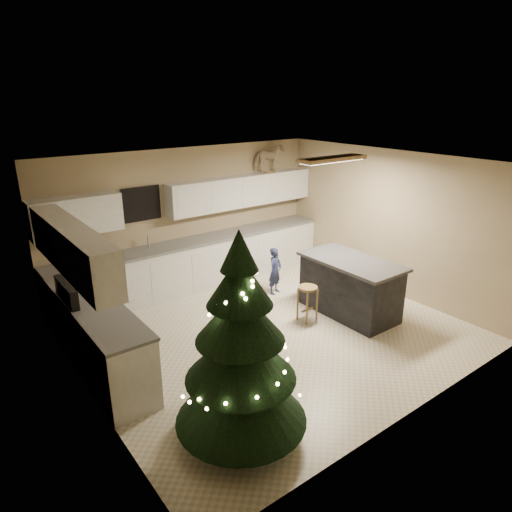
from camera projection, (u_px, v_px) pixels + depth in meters
name	position (u px, v px, depth m)	size (l,w,h in m)	color
ground_plane	(269.00, 331.00, 7.13)	(5.50, 5.50, 0.00)	beige
room_shell	(272.00, 223.00, 6.56)	(5.52, 5.02, 2.61)	tan
cabinetry	(166.00, 268.00, 7.60)	(5.50, 3.20, 2.00)	silver
island	(350.00, 286.00, 7.58)	(0.90, 1.70, 0.95)	black
bar_stool	(308.00, 295.00, 7.33)	(0.31, 0.31, 0.59)	brown
christmas_tree	(240.00, 358.00, 4.66)	(1.46, 1.41, 2.34)	#3F2816
toddler	(275.00, 271.00, 8.36)	(0.32, 0.21, 0.88)	#19223F
rocking_horse	(269.00, 158.00, 9.14)	(0.65, 0.32, 0.56)	brown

